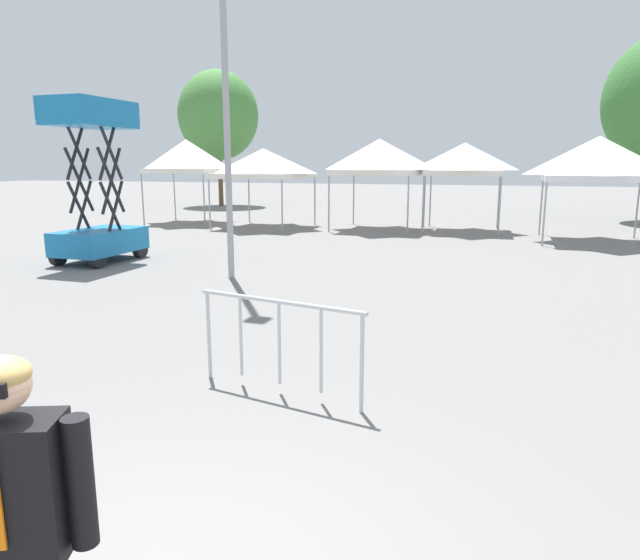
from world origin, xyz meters
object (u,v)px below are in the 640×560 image
object	(u,v)px
canopy_tent_behind_center	(598,159)
crowd_barrier_mid_lot	(279,328)
canopy_tent_right_of_center	(379,157)
light_pole_near_lift	(223,18)
tree_behind_tents_center	(218,115)
canopy_tent_far_right	(263,163)
scissor_lift	(98,214)
canopy_tent_behind_right	(465,159)
person_foreground	(17,530)
canopy_tent_center	(186,156)

from	to	relation	value
canopy_tent_behind_center	crowd_barrier_mid_lot	distance (m)	15.76
canopy_tent_right_of_center	light_pole_near_lift	xyz separation A→B (m)	(-1.05, -10.49, 2.66)
canopy_tent_behind_center	tree_behind_tents_center	xyz separation A→B (m)	(-19.45, 11.27, 2.70)
canopy_tent_far_right	tree_behind_tents_center	size ratio (longest dim) A/B	0.44
canopy_tent_behind_center	scissor_lift	world-z (taller)	scissor_lift
canopy_tent_right_of_center	tree_behind_tents_center	size ratio (longest dim) A/B	0.43
canopy_tent_behind_right	scissor_lift	xyz separation A→B (m)	(-8.44, -10.02, -1.45)
canopy_tent_right_of_center	canopy_tent_behind_right	world-z (taller)	canopy_tent_right_of_center
light_pole_near_lift	canopy_tent_far_right	bearing A→B (deg)	109.55
tree_behind_tents_center	canopy_tent_behind_center	bearing A→B (deg)	-30.10
canopy_tent_far_right	canopy_tent_behind_right	distance (m)	7.78
person_foreground	crowd_barrier_mid_lot	xyz separation A→B (m)	(-0.44, 3.92, -0.28)
scissor_lift	crowd_barrier_mid_lot	world-z (taller)	scissor_lift
tree_behind_tents_center	crowd_barrier_mid_lot	world-z (taller)	tree_behind_tents_center
canopy_tent_right_of_center	light_pole_near_lift	bearing A→B (deg)	-95.72
canopy_tent_far_right	scissor_lift	bearing A→B (deg)	-94.60
canopy_tent_center	crowd_barrier_mid_lot	world-z (taller)	canopy_tent_center
canopy_tent_far_right	canopy_tent_behind_right	bearing A→B (deg)	7.50
canopy_tent_center	canopy_tent_far_right	distance (m)	3.90
canopy_tent_behind_right	canopy_tent_behind_center	xyz separation A→B (m)	(4.28, -1.85, -0.01)
canopy_tent_center	canopy_tent_behind_right	xyz separation A→B (m)	(11.55, 0.40, -0.15)
canopy_tent_far_right	canopy_tent_behind_right	size ratio (longest dim) A/B	1.07
canopy_tent_right_of_center	person_foreground	world-z (taller)	canopy_tent_right_of_center
canopy_tent_behind_center	canopy_tent_right_of_center	bearing A→B (deg)	169.34
crowd_barrier_mid_lot	person_foreground	bearing A→B (deg)	-83.55
person_foreground	tree_behind_tents_center	xyz separation A→B (m)	(-14.92, 30.02, 4.34)
canopy_tent_behind_right	scissor_lift	size ratio (longest dim) A/B	0.81
scissor_lift	tree_behind_tents_center	bearing A→B (deg)	109.09
canopy_tent_center	canopy_tent_far_right	xyz separation A→B (m)	(3.84, -0.61, -0.30)
canopy_tent_center	person_foreground	world-z (taller)	canopy_tent_center
canopy_tent_far_right	light_pole_near_lift	distance (m)	10.92
canopy_tent_center	tree_behind_tents_center	xyz separation A→B (m)	(-3.61, 9.82, 2.55)
canopy_tent_behind_right	person_foreground	xyz separation A→B (m)	(-0.25, -20.60, -1.65)
canopy_tent_behind_right	person_foreground	world-z (taller)	canopy_tent_behind_right
tree_behind_tents_center	canopy_tent_center	bearing A→B (deg)	-69.80
scissor_lift	light_pole_near_lift	xyz separation A→B (m)	(4.25, -0.92, 4.21)
canopy_tent_right_of_center	tree_behind_tents_center	bearing A→B (deg)	140.62
canopy_tent_behind_center	tree_behind_tents_center	bearing A→B (deg)	149.90
canopy_tent_center	canopy_tent_behind_center	size ratio (longest dim) A/B	1.05
canopy_tent_behind_center	person_foreground	bearing A→B (deg)	-103.58
canopy_tent_far_right	canopy_tent_behind_center	xyz separation A→B (m)	(11.99, -0.83, 0.14)
canopy_tent_far_right	person_foreground	world-z (taller)	canopy_tent_far_right
person_foreground	tree_behind_tents_center	world-z (taller)	tree_behind_tents_center
canopy_tent_center	light_pole_near_lift	bearing A→B (deg)	-55.05
scissor_lift	tree_behind_tents_center	world-z (taller)	tree_behind_tents_center
canopy_tent_center	canopy_tent_far_right	world-z (taller)	canopy_tent_center
canopy_tent_behind_right	canopy_tent_right_of_center	bearing A→B (deg)	-171.83
canopy_tent_behind_right	tree_behind_tents_center	bearing A→B (deg)	148.14
person_foreground	canopy_tent_right_of_center	bearing A→B (deg)	98.17
person_foreground	light_pole_near_lift	bearing A→B (deg)	112.20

